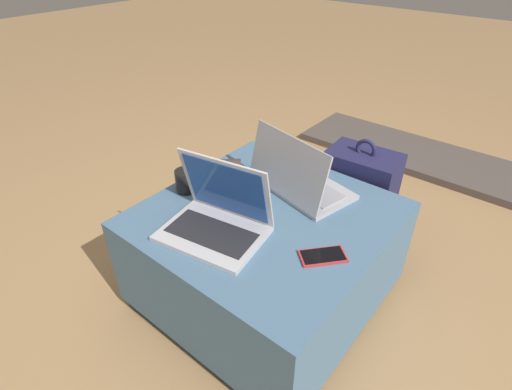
{
  "coord_description": "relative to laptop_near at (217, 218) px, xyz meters",
  "views": [
    {
      "loc": [
        0.69,
        -0.91,
        1.27
      ],
      "look_at": [
        -0.03,
        -0.03,
        0.5
      ],
      "focal_mm": 28.0,
      "sensor_mm": 36.0,
      "label": 1
    }
  ],
  "objects": [
    {
      "name": "fireplace_hearth",
      "position": [
        0.07,
        1.74,
        -0.45
      ],
      "size": [
        1.4,
        0.5,
        0.04
      ],
      "color": "#564C47",
      "rests_on": "ground_plane"
    },
    {
      "name": "ground_plane",
      "position": [
        0.07,
        0.18,
        -0.48
      ],
      "size": [
        14.0,
        14.0,
        0.0
      ],
      "primitive_type": "plane",
      "color": "tan"
    },
    {
      "name": "ottoman",
      "position": [
        0.07,
        0.18,
        -0.26
      ],
      "size": [
        0.81,
        0.82,
        0.42
      ],
      "color": "#2A3D4E",
      "rests_on": "ground_plane"
    },
    {
      "name": "cell_phone",
      "position": [
        0.34,
        0.11,
        -0.05
      ],
      "size": [
        0.15,
        0.16,
        0.01
      ],
      "rotation": [
        0.0,
        0.0,
        2.43
      ],
      "color": "red",
      "rests_on": "ottoman"
    },
    {
      "name": "coffee_mug",
      "position": [
        -0.26,
        0.1,
        -0.01
      ],
      "size": [
        0.11,
        0.08,
        0.09
      ],
      "color": "black",
      "rests_on": "ottoman"
    },
    {
      "name": "laptop_near",
      "position": [
        0.0,
        0.0,
        0.0
      ],
      "size": [
        0.37,
        0.3,
        0.25
      ],
      "rotation": [
        0.0,
        0.0,
        0.18
      ],
      "color": "silver",
      "rests_on": "ottoman"
    },
    {
      "name": "laptop_far",
      "position": [
        0.07,
        0.37,
        -0.0
      ],
      "size": [
        0.42,
        0.31,
        0.24
      ],
      "rotation": [
        0.0,
        0.0,
        2.92
      ],
      "color": "#B7B7BC",
      "rests_on": "ottoman"
    },
    {
      "name": "wrist_brace",
      "position": [
        -0.22,
        0.25,
        -0.01
      ],
      "size": [
        0.18,
        0.18,
        0.08
      ],
      "rotation": [
        0.0,
        0.0,
        0.77
      ],
      "color": "#3D332D",
      "rests_on": "ottoman"
    },
    {
      "name": "backpack",
      "position": [
        0.18,
        0.72,
        -0.24
      ],
      "size": [
        0.31,
        0.27,
        0.55
      ],
      "rotation": [
        0.0,
        0.0,
        3.21
      ],
      "color": "#23234C",
      "rests_on": "ground_plane"
    }
  ]
}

